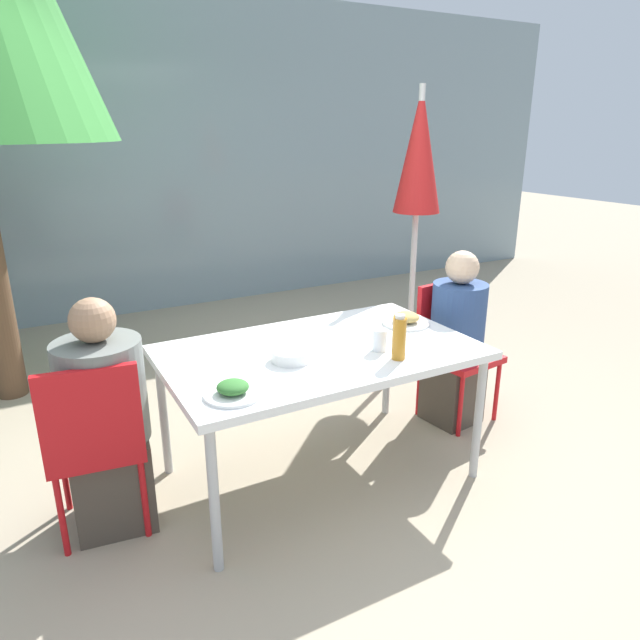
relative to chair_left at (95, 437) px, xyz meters
name	(u,v)px	position (x,y,z in m)	size (l,w,h in m)	color
ground_plane	(320,473)	(1.08, -0.06, -0.50)	(24.00, 24.00, 0.00)	tan
building_facade	(147,157)	(1.08, 3.41, 1.00)	(10.00, 0.20, 3.00)	gray
dining_table	(320,358)	(1.08, -0.06, 0.17)	(1.54, 0.93, 0.72)	white
chair_left	(95,437)	(0.00, 0.00, 0.00)	(0.45, 0.45, 0.86)	red
person_left	(106,425)	(0.06, 0.07, 0.01)	(0.38, 0.38, 1.09)	#473D33
chair_right	(451,341)	(2.14, 0.16, 0.00)	(0.45, 0.45, 0.86)	red
person_right	(456,344)	(2.10, 0.08, 0.02)	(0.33, 0.33, 1.09)	#473D33
closed_umbrella	(418,166)	(2.44, 0.98, 1.00)	(0.36, 0.36, 2.05)	#333333
plate_0	(233,390)	(0.51, -0.35, 0.25)	(0.24, 0.24, 0.07)	white
plate_1	(406,320)	(1.68, 0.04, 0.25)	(0.26, 0.26, 0.07)	white
bottle	(399,338)	(1.34, -0.35, 0.33)	(0.07, 0.07, 0.22)	#B7751E
drinking_cup	(380,340)	(1.32, -0.22, 0.28)	(0.07, 0.07, 0.11)	white
salad_bowl	(292,355)	(0.89, -0.13, 0.25)	(0.19, 0.19, 0.06)	white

